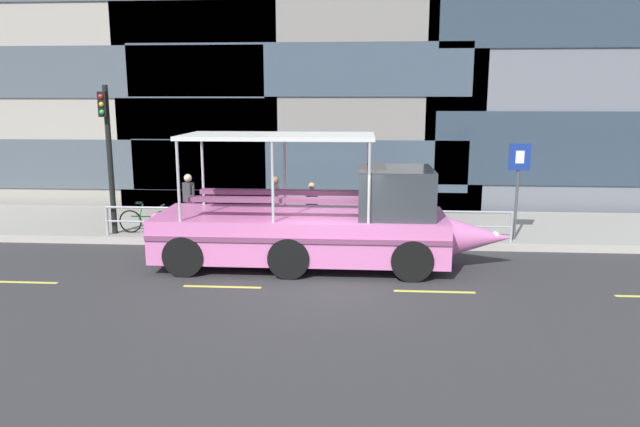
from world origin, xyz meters
name	(u,v)px	position (x,y,z in m)	size (l,w,h in m)	color
ground_plane	(329,281)	(0.00, 0.00, 0.00)	(120.00, 120.00, 0.00)	#333335
sidewalk	(338,226)	(0.00, 5.60, 0.09)	(32.00, 4.80, 0.18)	#99968E
curb_edge	(335,244)	(0.00, 3.11, 0.09)	(32.00, 0.18, 0.18)	#B2ADA3
lane_centreline	(327,289)	(0.00, -0.60, 0.00)	(25.80, 0.12, 0.01)	#DBD64C
curb_guardrail	(304,218)	(-0.91, 3.45, 0.78)	(11.97, 0.09, 0.88)	#9EA0A8
traffic_light_pole	(108,146)	(-6.71, 3.60, 2.84)	(0.24, 0.46, 4.42)	black
parking_sign	(518,175)	(5.21, 3.74, 2.07)	(0.60, 0.12, 2.78)	#4C4F54
leaned_bicycle	(147,221)	(-5.74, 3.77, 0.56)	(1.74, 0.46, 0.96)	black
duck_tour_boat	(323,225)	(-0.23, 1.27, 1.07)	(9.08, 2.52, 3.35)	pink
pedestrian_near_bow	(407,199)	(2.10, 4.22, 1.24)	(0.49, 0.27, 1.75)	#1E2338
pedestrian_mid_left	(312,202)	(-0.75, 4.30, 1.10)	(0.34, 0.32, 1.53)	#47423D
pedestrian_mid_right	(275,199)	(-1.86, 4.18, 1.22)	(0.25, 0.49, 1.72)	black
pedestrian_near_stern	(189,196)	(-4.59, 4.33, 1.23)	(0.45, 0.33, 1.75)	#1E2338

